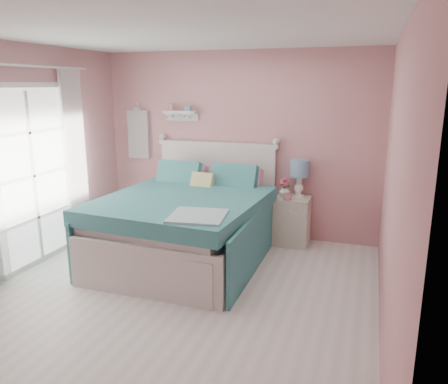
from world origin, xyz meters
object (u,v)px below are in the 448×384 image
Objects in this scene: nightstand at (292,221)px; teacup at (287,197)px; vase at (285,191)px; table_lamp at (299,171)px; bed at (188,225)px.

nightstand is 0.40m from teacup.
table_lamp is at bearing 20.87° from vase.
table_lamp is at bearing 66.52° from teacup.
table_lamp reaches higher than teacup.
table_lamp is 3.19× the size of vase.
bed is 1.36m from teacup.
vase is at bearing 169.11° from nightstand.
teacup is (0.07, -0.18, -0.04)m from vase.
table_lamp is 0.41m from teacup.
vase is (-0.12, 0.02, 0.41)m from nightstand.
bed is at bearing -140.42° from table_lamp.
nightstand is 1.31× the size of table_lamp.
bed is at bearing -141.70° from nightstand.
vase is (-0.18, -0.07, -0.27)m from table_lamp.
nightstand is 6.04× the size of teacup.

